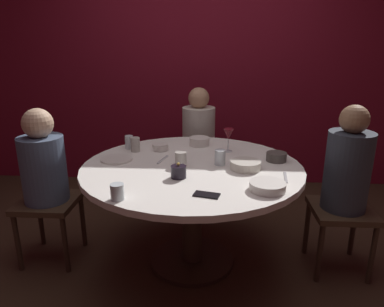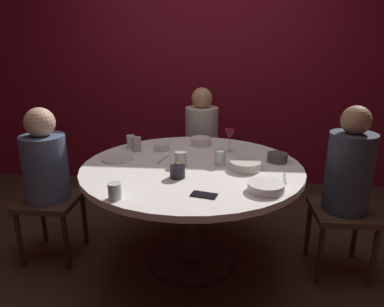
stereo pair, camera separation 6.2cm
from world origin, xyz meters
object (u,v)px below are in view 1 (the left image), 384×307
candle_holder (179,172)px  cup_far_edge (129,142)px  seated_diner_left (44,169)px  wine_glass (228,135)px  seated_diner_right (347,173)px  cup_by_right_diner (117,192)px  dining_table (192,184)px  dinner_plate (117,159)px  cell_phone (207,195)px  cup_by_left_diner (135,145)px  bowl_serving_large (246,165)px  bowl_salad_center (199,141)px  bowl_rice_portion (161,147)px  cup_center_front (220,157)px  bowl_small_white (276,157)px  bowl_sauce_side (268,186)px  cup_near_candle (181,159)px  seated_diner_back (199,133)px

candle_holder → cup_far_edge: cup_far_edge is taller
seated_diner_left → wine_glass: size_ratio=6.42×
seated_diner_right → cup_by_right_diner: seated_diner_right is taller
dining_table → dinner_plate: (-0.53, 0.07, 0.14)m
seated_diner_left → cell_phone: 1.25m
dinner_plate → cup_by_right_diner: (0.18, -0.64, 0.04)m
dining_table → cup_by_left_diner: size_ratio=13.76×
dinner_plate → bowl_serving_large: bearing=-8.1°
dining_table → cup_far_edge: bearing=145.3°
candle_holder → bowl_salad_center: size_ratio=0.61×
bowl_rice_portion → bowl_serving_large: bearing=-31.9°
cup_center_front → cup_far_edge: same height
bowl_serving_large → cup_by_right_diner: cup_by_right_diner is taller
seated_diner_left → bowl_small_white: seated_diner_left is taller
dinner_plate → bowl_salad_center: (0.56, 0.41, 0.03)m
dinner_plate → bowl_rice_portion: (0.27, 0.26, 0.02)m
cell_phone → bowl_serving_large: size_ratio=0.70×
bowl_salad_center → cup_far_edge: cup_far_edge is taller
dining_table → seated_diner_right: seated_diner_right is taller
dinner_plate → bowl_sauce_side: (0.98, -0.47, 0.02)m
cup_center_front → cup_far_edge: size_ratio=1.01×
seated_diner_left → bowl_small_white: (1.62, 0.12, 0.08)m
bowl_small_white → cup_near_candle: bearing=-167.5°
seated_diner_right → dining_table: bearing=0.0°
bowl_serving_large → cup_near_candle: 0.43m
wine_glass → dining_table: bearing=-128.2°
seated_diner_right → cup_by_left_diner: seated_diner_right is taller
bowl_serving_large → cup_by_left_diner: size_ratio=1.85×
seated_diner_left → seated_diner_right: 2.06m
bowl_sauce_side → cup_near_candle: 0.64m
wine_glass → bowl_sauce_side: (0.19, -0.72, -0.10)m
dining_table → seated_diner_right: 1.03m
dining_table → candle_holder: bearing=-105.8°
dining_table → cup_center_front: 0.27m
bowl_small_white → cup_far_edge: size_ratio=1.36×
bowl_sauce_side → cup_center_front: bearing=121.8°
dining_table → dinner_plate: size_ratio=6.66×
bowl_sauce_side → cup_by_right_diner: (-0.80, -0.17, 0.02)m
dining_table → cup_center_front: (0.19, 0.02, 0.19)m
seated_diner_back → cup_by_left_diner: 0.89m
seated_diner_left → dinner_plate: seated_diner_left is taller
dining_table → cup_by_right_diner: cup_by_right_diner is taller
cup_near_candle → cup_center_front: size_ratio=0.95×
seated_diner_back → bowl_rice_portion: size_ratio=9.45×
seated_diner_back → cell_phone: (0.11, -1.53, 0.05)m
cup_by_right_diner → cup_far_edge: bearing=99.4°
bowl_small_white → bowl_rice_portion: size_ratio=1.14×
dining_table → cup_far_edge: cup_far_edge is taller
seated_diner_right → bowl_sauce_side: bearing=34.7°
seated_diner_right → candle_holder: (-1.09, -0.24, 0.07)m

